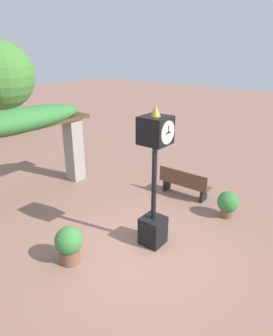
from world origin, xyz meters
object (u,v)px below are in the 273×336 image
pedestal_clock (154,179)px  potted_plant_near_right (69,244)px  potted_plant_near_left (228,203)px  park_bench (184,183)px

pedestal_clock → potted_plant_near_right: size_ratio=3.89×
pedestal_clock → potted_plant_near_left: bearing=-22.7°
potted_plant_near_left → potted_plant_near_right: 4.45m
potted_plant_near_right → potted_plant_near_left: bearing=-26.8°
pedestal_clock → potted_plant_near_right: pedestal_clock is taller
pedestal_clock → potted_plant_near_left: pedestal_clock is taller
potted_plant_near_right → park_bench: 4.37m
pedestal_clock → potted_plant_near_left: (2.27, -0.95, -1.27)m
pedestal_clock → park_bench: (2.65, 0.64, -1.26)m
potted_plant_near_left → park_bench: park_bench is taller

